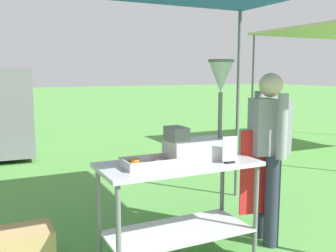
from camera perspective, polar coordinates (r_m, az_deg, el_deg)
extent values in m
plane|color=#519342|center=(8.27, -15.15, -3.54)|extent=(70.00, 70.00, 0.00)
cylinder|color=slate|center=(5.00, 10.35, 3.01)|extent=(0.04, 0.04, 2.38)
cube|color=#B7B7BC|center=(3.25, 1.55, -5.71)|extent=(1.35, 0.62, 0.04)
cube|color=#B7B7BC|center=(3.44, 1.51, -15.37)|extent=(1.24, 0.57, 0.02)
cylinder|color=slate|center=(2.93, -7.37, -16.31)|extent=(0.04, 0.04, 0.83)
cylinder|color=slate|center=(3.50, 12.91, -12.33)|extent=(0.04, 0.04, 0.83)
cylinder|color=slate|center=(3.39, -10.25, -12.91)|extent=(0.04, 0.04, 0.83)
cylinder|color=slate|center=(3.89, 8.04, -10.08)|extent=(0.04, 0.04, 0.83)
cube|color=#B7B7BC|center=(3.10, -2.51, -5.92)|extent=(0.46, 0.26, 0.01)
cube|color=#B7B7BC|center=(2.98, -1.55, -5.78)|extent=(0.46, 0.01, 0.06)
cube|color=#B7B7BC|center=(3.20, -3.41, -4.81)|extent=(0.46, 0.01, 0.06)
cube|color=#B7B7BC|center=(3.01, -6.45, -5.68)|extent=(0.01, 0.26, 0.06)
cube|color=#B7B7BC|center=(3.18, 1.21, -4.87)|extent=(0.01, 0.26, 0.06)
torus|color=gold|center=(3.09, -4.41, -5.61)|extent=(0.10, 0.10, 0.03)
torus|color=gold|center=(3.17, -1.27, -5.24)|extent=(0.09, 0.09, 0.03)
torus|color=gold|center=(3.03, -3.93, -5.88)|extent=(0.08, 0.08, 0.03)
torus|color=gold|center=(3.08, -5.62, -5.70)|extent=(0.11, 0.11, 0.03)
torus|color=gold|center=(3.02, -5.56, -5.98)|extent=(0.08, 0.08, 0.03)
torus|color=gold|center=(3.09, -0.94, -5.63)|extent=(0.10, 0.10, 0.03)
torus|color=gold|center=(3.08, -2.64, -5.64)|extent=(0.10, 0.10, 0.03)
torus|color=gold|center=(3.18, 0.29, -5.20)|extent=(0.10, 0.10, 0.03)
torus|color=gold|center=(3.10, 0.50, -5.54)|extent=(0.09, 0.09, 0.03)
torus|color=gold|center=(3.12, -4.93, -5.11)|extent=(0.09, 0.09, 0.03)
cube|color=#B7B7BC|center=(3.32, 4.50, -3.50)|extent=(0.56, 0.28, 0.18)
cube|color=slate|center=(3.20, 1.28, -1.21)|extent=(0.14, 0.22, 0.12)
cylinder|color=slate|center=(3.39, 7.75, 1.64)|extent=(0.04, 0.04, 0.40)
cone|color=#B7B7BC|center=(3.37, 7.86, 7.19)|extent=(0.21, 0.21, 0.26)
cylinder|color=slate|center=(3.38, 7.91, 9.59)|extent=(0.22, 0.22, 0.02)
cube|color=black|center=(3.25, 9.14, -5.31)|extent=(0.08, 0.05, 0.02)
cube|color=white|center=(3.23, 9.18, -3.38)|extent=(0.13, 0.03, 0.21)
cylinder|color=#2D3347|center=(3.74, 15.22, -10.77)|extent=(0.14, 0.14, 0.86)
cylinder|color=#2D3347|center=(3.91, 13.76, -9.90)|extent=(0.14, 0.14, 0.86)
cube|color=gray|center=(3.67, 14.85, -0.04)|extent=(0.38, 0.28, 0.52)
cube|color=red|center=(3.70, 12.97, -6.73)|extent=(0.32, 0.08, 0.80)
cylinder|color=gray|center=(3.48, 16.63, -0.11)|extent=(0.11, 0.11, 0.58)
cylinder|color=gray|center=(3.86, 13.27, 0.78)|extent=(0.11, 0.11, 0.58)
sphere|color=beige|center=(3.64, 15.06, 5.89)|extent=(0.22, 0.22, 0.22)
cube|color=tan|center=(3.57, -21.36, -16.65)|extent=(0.56, 0.37, 0.32)
cylinder|color=slate|center=(8.63, 12.44, 5.10)|extent=(0.04, 0.04, 2.41)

